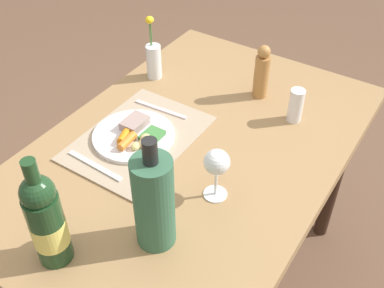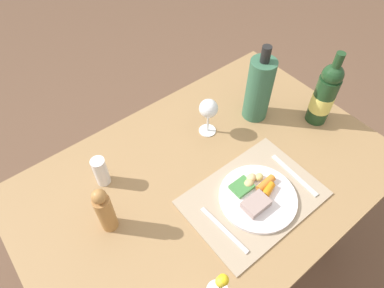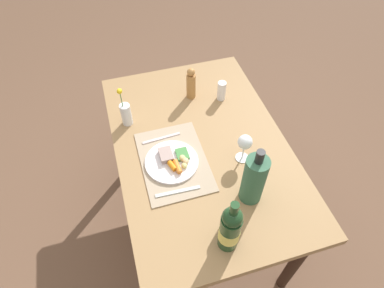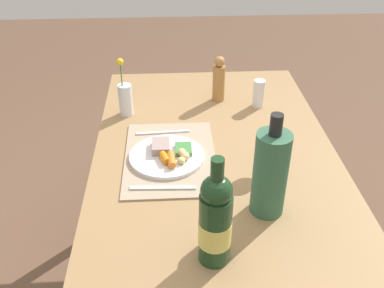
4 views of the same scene
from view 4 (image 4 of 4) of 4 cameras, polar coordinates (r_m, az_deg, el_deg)
ground_plane at (r=2.08m, az=2.31°, el=-18.13°), size 8.00×8.00×0.00m
dining_table at (r=1.61m, az=2.85°, el=-3.01°), size 1.28×0.84×0.76m
placemat at (r=1.50m, az=-2.85°, el=-1.70°), size 0.44×0.31×0.01m
dinner_plate at (r=1.48m, az=-3.16°, el=-1.41°), size 0.26×0.26×0.04m
fork at (r=1.62m, az=-3.83°, el=1.55°), size 0.03×0.20×0.00m
knife at (r=1.36m, az=-3.82°, el=-5.71°), size 0.03×0.20×0.00m
cooler_bottle at (r=1.22m, az=10.18°, el=-3.75°), size 0.10×0.10×0.32m
wine_glass at (r=1.41m, az=10.29°, el=0.75°), size 0.07×0.07×0.16m
flower_vase at (r=1.74m, az=-8.72°, el=6.10°), size 0.05×0.05×0.24m
wine_bottle at (r=1.07m, az=3.06°, el=-9.94°), size 0.08×0.08×0.31m
salt_shaker at (r=1.81m, az=8.69°, el=6.55°), size 0.05×0.05×0.11m
pepper_mill at (r=1.82m, az=3.52°, el=8.37°), size 0.05×0.05×0.19m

